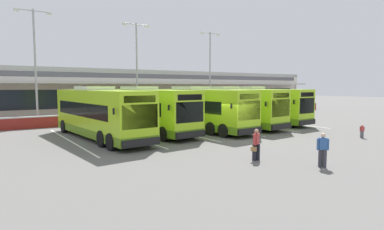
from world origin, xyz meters
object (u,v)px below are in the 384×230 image
(coach_bus_left_centre, at_px, (145,111))
(coach_bus_right_centre, at_px, (228,107))
(coach_bus_leftmost, at_px, (100,114))
(pedestrian_in_dark_coat, at_px, (323,149))
(pedestrian_with_handbag, at_px, (256,144))
(lamp_post_east, at_px, (210,68))
(lamp_post_centre, at_px, (137,65))
(coach_bus_rightmost, at_px, (255,105))
(pedestrian_child, at_px, (362,131))
(lamp_post_west, at_px, (35,60))
(coach_bus_centre, at_px, (197,109))

(coach_bus_left_centre, bearing_deg, coach_bus_right_centre, -3.91)
(coach_bus_leftmost, bearing_deg, pedestrian_in_dark_coat, -67.24)
(pedestrian_with_handbag, distance_m, lamp_post_east, 27.79)
(pedestrian_with_handbag, height_order, lamp_post_centre, lamp_post_centre)
(coach_bus_leftmost, xyz_separation_m, coach_bus_rightmost, (16.78, 1.01, 0.00))
(pedestrian_child, bearing_deg, coach_bus_leftmost, 146.31)
(coach_bus_left_centre, relative_size, pedestrian_in_dark_coat, 7.59)
(coach_bus_rightmost, xyz_separation_m, pedestrian_child, (-0.83, -11.65, -1.24))
(coach_bus_right_centre, relative_size, lamp_post_centre, 1.12)
(coach_bus_right_centre, xyz_separation_m, lamp_post_centre, (-4.20, 11.30, 4.50))
(coach_bus_right_centre, bearing_deg, pedestrian_in_dark_coat, -114.63)
(pedestrian_with_handbag, bearing_deg, pedestrian_in_dark_coat, -60.58)
(pedestrian_in_dark_coat, xyz_separation_m, lamp_post_west, (-8.39, 24.99, 5.42))
(pedestrian_with_handbag, relative_size, lamp_post_east, 0.15)
(coach_bus_left_centre, height_order, lamp_post_centre, lamp_post_centre)
(coach_bus_centre, relative_size, pedestrian_with_handbag, 7.59)
(coach_bus_rightmost, xyz_separation_m, lamp_post_east, (2.22, 10.67, 4.50))
(pedestrian_in_dark_coat, distance_m, lamp_post_west, 26.91)
(coach_bus_left_centre, distance_m, pedestrian_child, 16.63)
(coach_bus_leftmost, relative_size, coach_bus_right_centre, 1.00)
(coach_bus_left_centre, relative_size, lamp_post_west, 1.12)
(lamp_post_centre, bearing_deg, coach_bus_left_centre, -111.52)
(coach_bus_right_centre, bearing_deg, coach_bus_leftmost, -178.40)
(coach_bus_right_centre, bearing_deg, coach_bus_rightmost, 8.82)
(pedestrian_child, xyz_separation_m, lamp_post_east, (3.05, 22.31, 5.75))
(lamp_post_west, xyz_separation_m, lamp_post_centre, (10.79, 0.70, 0.00))
(pedestrian_with_handbag, relative_size, pedestrian_child, 1.61)
(coach_bus_left_centre, distance_m, coach_bus_centre, 4.59)
(pedestrian_with_handbag, bearing_deg, coach_bus_leftmost, 111.03)
(coach_bus_right_centre, height_order, pedestrian_with_handbag, coach_bus_right_centre)
(coach_bus_rightmost, bearing_deg, lamp_post_centre, 128.59)
(coach_bus_centre, relative_size, lamp_post_west, 1.12)
(pedestrian_in_dark_coat, relative_size, lamp_post_centre, 0.15)
(coach_bus_left_centre, xyz_separation_m, pedestrian_with_handbag, (0.28, -12.22, -0.93))
(pedestrian_child, bearing_deg, lamp_post_east, 82.21)
(coach_bus_left_centre, xyz_separation_m, coach_bus_centre, (4.46, -1.05, 0.00))
(coach_bus_leftmost, relative_size, pedestrian_in_dark_coat, 7.59)
(coach_bus_right_centre, height_order, lamp_post_east, lamp_post_east)
(pedestrian_child, bearing_deg, pedestrian_in_dark_coat, -161.26)
(pedestrian_with_handbag, xyz_separation_m, lamp_post_east, (14.66, 22.98, 5.43))
(coach_bus_right_centre, relative_size, lamp_post_east, 1.12)
(coach_bus_left_centre, height_order, pedestrian_in_dark_coat, coach_bus_left_centre)
(lamp_post_west, bearing_deg, lamp_post_east, 1.96)
(pedestrian_with_handbag, bearing_deg, coach_bus_centre, 69.48)
(coach_bus_rightmost, relative_size, lamp_post_east, 1.12)
(lamp_post_centre, height_order, lamp_post_east, same)
(pedestrian_in_dark_coat, relative_size, lamp_post_west, 0.15)
(coach_bus_rightmost, relative_size, lamp_post_west, 1.12)
(coach_bus_leftmost, distance_m, pedestrian_child, 19.21)
(pedestrian_with_handbag, distance_m, pedestrian_child, 11.63)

